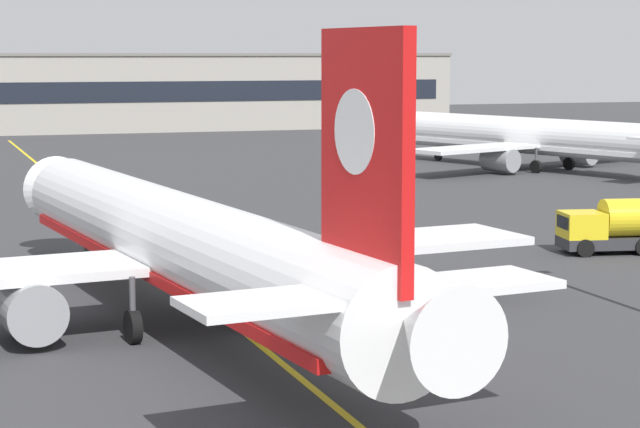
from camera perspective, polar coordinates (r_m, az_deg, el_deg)
ground_plane at (r=39.55m, az=-0.79°, el=-8.45°), size 400.00×400.00×0.00m
taxiway_centreline at (r=68.12m, az=-8.35°, el=-1.70°), size 3.03×179.98×0.01m
airliner_foreground at (r=48.43m, az=-6.59°, el=-1.43°), size 32.35×41.46×11.65m
airliner_background at (r=115.04m, az=10.32°, el=3.57°), size 28.69×36.13×10.59m
service_truck_baggage_yellow at (r=68.69m, az=14.49°, el=-0.54°), size 7.90×3.78×3.00m
safety_cone_by_nose_gear at (r=64.43m, az=-8.13°, el=-2.01°), size 0.44×0.44×0.55m
terminal_building at (r=172.08m, az=-12.21°, el=5.63°), size 113.34×12.40×10.91m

